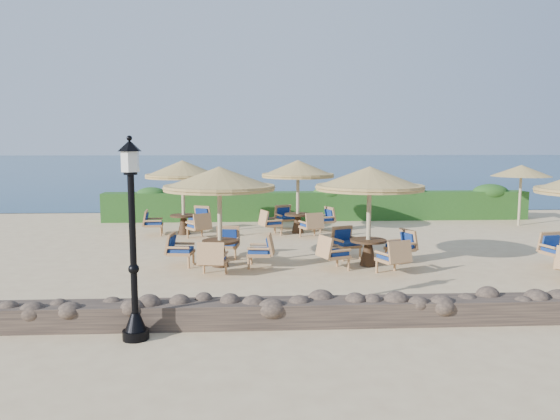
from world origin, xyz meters
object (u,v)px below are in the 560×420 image
object	(u,v)px
lamp_post	(133,248)
cafe_set_1	(369,197)
cafe_set_0	(220,197)
cafe_set_4	(298,184)
cafe_set_3	(183,182)
extra_parasol	(521,171)

from	to	relation	value
lamp_post	cafe_set_1	bearing A→B (deg)	45.96
cafe_set_0	cafe_set_4	distance (m)	5.89
lamp_post	cafe_set_1	world-z (taller)	lamp_post
cafe_set_0	cafe_set_3	size ratio (longest dim) A/B	1.07
cafe_set_0	cafe_set_1	size ratio (longest dim) A/B	1.02
lamp_post	cafe_set_3	world-z (taller)	lamp_post
cafe_set_1	lamp_post	bearing A→B (deg)	-134.04
cafe_set_1	cafe_set_3	xyz separation A→B (m)	(-5.52, 5.34, 0.03)
cafe_set_4	cafe_set_1	bearing A→B (deg)	-75.44
cafe_set_0	cafe_set_4	bearing A→B (deg)	64.56
cafe_set_3	extra_parasol	bearing A→B (deg)	6.23
lamp_post	extra_parasol	distance (m)	17.41
extra_parasol	cafe_set_1	distance (m)	10.13
cafe_set_0	cafe_set_4	xyz separation A→B (m)	(2.53, 5.32, -0.08)
cafe_set_1	cafe_set_3	world-z (taller)	same
cafe_set_1	cafe_set_4	distance (m)	5.61
lamp_post	cafe_set_4	distance (m)	11.28
cafe_set_3	cafe_set_4	size ratio (longest dim) A/B	0.96
lamp_post	cafe_set_3	distance (m)	10.59
cafe_set_0	cafe_set_3	xyz separation A→B (m)	(-1.58, 5.22, 0.01)
cafe_set_3	cafe_set_1	bearing A→B (deg)	-44.02
cafe_set_0	cafe_set_1	world-z (taller)	same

